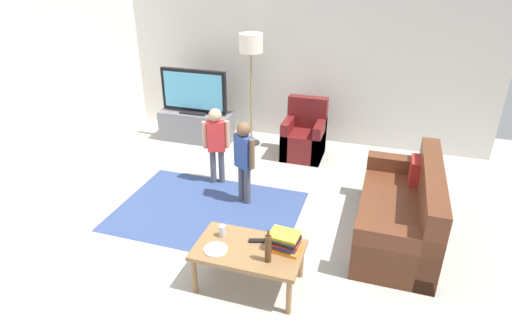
% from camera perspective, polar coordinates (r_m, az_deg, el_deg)
% --- Properties ---
extents(ground, '(7.80, 7.80, 0.00)m').
position_cam_1_polar(ground, '(4.95, -2.14, -9.70)').
color(ground, '#B2ADA3').
extents(wall_back, '(6.00, 0.12, 2.70)m').
position_cam_1_polar(wall_back, '(7.08, 6.08, 13.34)').
color(wall_back, silver).
rests_on(wall_back, ground).
extents(wall_left, '(0.12, 6.00, 2.70)m').
position_cam_1_polar(wall_left, '(5.99, -30.77, 7.46)').
color(wall_left, silver).
rests_on(wall_left, ground).
extents(area_rug, '(2.20, 1.60, 0.01)m').
position_cam_1_polar(area_rug, '(5.37, -6.41, -6.68)').
color(area_rug, '#33477A').
rests_on(area_rug, ground).
extents(tv_stand, '(1.20, 0.44, 0.50)m').
position_cam_1_polar(tv_stand, '(7.26, -7.87, 4.42)').
color(tv_stand, slate).
rests_on(tv_stand, ground).
extents(tv, '(1.10, 0.28, 0.71)m').
position_cam_1_polar(tv, '(7.04, -8.24, 8.93)').
color(tv, black).
rests_on(tv, tv_stand).
extents(couch, '(0.80, 1.80, 0.86)m').
position_cam_1_polar(couch, '(5.03, 19.07, -6.77)').
color(couch, brown).
rests_on(couch, ground).
extents(armchair, '(0.60, 0.60, 0.90)m').
position_cam_1_polar(armchair, '(6.66, 6.42, 2.97)').
color(armchair, maroon).
rests_on(armchair, ground).
extents(floor_lamp, '(0.36, 0.36, 1.78)m').
position_cam_1_polar(floor_lamp, '(6.69, -0.67, 14.44)').
color(floor_lamp, '#262626').
rests_on(floor_lamp, ground).
extents(child_near_tv, '(0.34, 0.20, 1.07)m').
position_cam_1_polar(child_near_tv, '(5.71, -5.29, 2.74)').
color(child_near_tv, '#4C4C59').
rests_on(child_near_tv, ground).
extents(child_center, '(0.32, 0.23, 1.08)m').
position_cam_1_polar(child_center, '(5.23, -1.59, 0.63)').
color(child_center, '#4C4C59').
rests_on(child_center, ground).
extents(coffee_table, '(1.00, 0.60, 0.42)m').
position_cam_1_polar(coffee_table, '(4.08, -0.96, -12.13)').
color(coffee_table, olive).
rests_on(coffee_table, ground).
extents(book_stack, '(0.31, 0.26, 0.15)m').
position_cam_1_polar(book_stack, '(4.02, 3.83, -10.66)').
color(book_stack, orange).
rests_on(book_stack, coffee_table).
extents(bottle, '(0.06, 0.06, 0.33)m').
position_cam_1_polar(bottle, '(3.82, 1.63, -11.59)').
color(bottle, '#4C3319').
rests_on(bottle, coffee_table).
extents(tv_remote, '(0.18, 0.10, 0.02)m').
position_cam_1_polar(tv_remote, '(4.12, 0.24, -10.64)').
color(tv_remote, black).
rests_on(tv_remote, coffee_table).
extents(soda_can, '(0.07, 0.07, 0.12)m').
position_cam_1_polar(soda_can, '(4.18, -4.48, -9.34)').
color(soda_can, silver).
rests_on(soda_can, coffee_table).
extents(plate, '(0.22, 0.22, 0.02)m').
position_cam_1_polar(plate, '(4.04, -5.36, -11.70)').
color(plate, white).
rests_on(plate, coffee_table).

